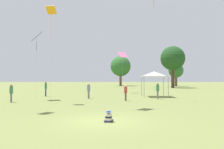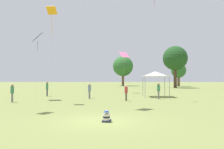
% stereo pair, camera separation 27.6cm
% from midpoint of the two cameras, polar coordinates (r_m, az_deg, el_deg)
% --- Properties ---
extents(ground_plane, '(300.00, 300.00, 0.00)m').
position_cam_midpoint_polar(ground_plane, '(11.75, -2.17, -11.98)').
color(ground_plane, olive).
extents(seated_toddler, '(0.45, 0.55, 0.60)m').
position_cam_midpoint_polar(seated_toddler, '(11.39, -0.74, -11.09)').
color(seated_toddler, '#282D47').
rests_on(seated_toddler, ground).
extents(person_standing_1, '(0.50, 0.50, 1.75)m').
position_cam_midpoint_polar(person_standing_1, '(24.55, -5.59, -3.89)').
color(person_standing_1, slate).
rests_on(person_standing_1, ground).
extents(person_standing_2, '(0.36, 0.36, 1.72)m').
position_cam_midpoint_polar(person_standing_2, '(22.68, -24.30, -4.02)').
color(person_standing_2, slate).
rests_on(person_standing_2, ground).
extents(person_standing_3, '(0.37, 0.37, 1.84)m').
position_cam_midpoint_polar(person_standing_3, '(29.01, -16.33, -3.25)').
color(person_standing_3, '#282D42').
rests_on(person_standing_3, ground).
extents(person_standing_4, '(0.35, 0.35, 1.61)m').
position_cam_midpoint_polar(person_standing_4, '(22.06, 4.08, -4.41)').
color(person_standing_4, brown).
rests_on(person_standing_4, ground).
extents(person_standing_5, '(0.47, 0.47, 1.79)m').
position_cam_midpoint_polar(person_standing_5, '(24.50, 12.37, -3.79)').
color(person_standing_5, slate).
rests_on(person_standing_5, ground).
extents(canopy_tent, '(3.22, 3.22, 3.14)m').
position_cam_midpoint_polar(canopy_tent, '(27.63, 11.53, 0.08)').
color(canopy_tent, white).
rests_on(canopy_tent, ground).
extents(kite_1, '(1.59, 1.72, 7.26)m').
position_cam_midpoint_polar(kite_1, '(25.17, -18.57, 9.12)').
color(kite_1, '#1E2328').
rests_on(kite_1, ground).
extents(kite_2, '(0.88, 0.69, 8.78)m').
position_cam_midpoint_polar(kite_2, '(21.40, -15.12, 15.03)').
color(kite_2, orange).
rests_on(kite_2, ground).
extents(kite_7, '(1.75, 1.65, 6.56)m').
position_cam_midpoint_polar(kite_7, '(35.10, 3.41, 5.07)').
color(kite_7, pink).
rests_on(kite_7, ground).
extents(distant_tree_0, '(4.54, 4.54, 7.16)m').
position_cam_midpoint_polar(distant_tree_0, '(70.14, 17.10, 0.99)').
color(distant_tree_0, brown).
rests_on(distant_tree_0, ground).
extents(distant_tree_1, '(6.55, 6.55, 9.67)m').
position_cam_midpoint_polar(distant_tree_1, '(70.79, 2.99, 2.18)').
color(distant_tree_1, brown).
rests_on(distant_tree_1, ground).
extents(distant_tree_2, '(6.12, 6.12, 10.52)m').
position_cam_midpoint_polar(distant_tree_2, '(57.30, 16.28, 4.05)').
color(distant_tree_2, '#473323').
rests_on(distant_tree_2, ground).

